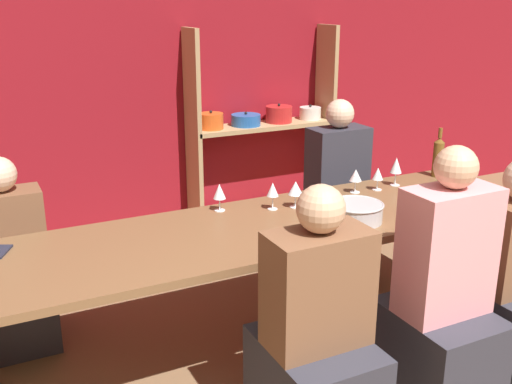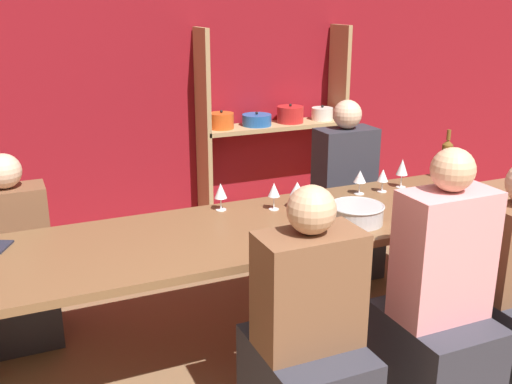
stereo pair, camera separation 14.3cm
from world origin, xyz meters
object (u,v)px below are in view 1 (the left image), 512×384
object	(u,v)px
wine_bottle_green	(438,156)
person_near_a	(510,294)
cell_phone	(0,252)
person_near_c	(440,316)
shelf_unit	(262,153)
wine_glass_red_c	(219,192)
person_far_b	(336,209)
wine_glass_red_b	(378,175)
wine_glass_white_a	(273,190)
mixing_bowl	(356,211)
dining_table	(264,238)
wine_glass_empty_a	(296,188)
person_near_b	(316,354)
wine_glass_white_b	(396,166)
person_far_a	(12,278)
wine_glass_red_a	(356,176)

from	to	relation	value
wine_bottle_green	person_near_a	size ratio (longest dim) A/B	0.28
cell_phone	person_near_c	distance (m)	2.07
person_near_c	shelf_unit	bearing A→B (deg)	81.46
wine_glass_red_c	person_far_b	distance (m)	1.23
wine_glass_red_b	wine_glass_white_a	bearing A→B (deg)	-177.82
mixing_bowl	person_near_a	distance (m)	0.88
person_far_b	person_near_c	size ratio (longest dim) A/B	0.96
dining_table	wine_bottle_green	size ratio (longest dim) A/B	9.15
wine_glass_red_b	person_near_a	world-z (taller)	person_near_a
wine_glass_empty_a	person_near_b	bearing A→B (deg)	-114.53
person_far_b	wine_glass_red_c	bearing A→B (deg)	21.98
dining_table	person_near_b	bearing A→B (deg)	-99.80
wine_glass_red_b	person_near_a	xyz separation A→B (m)	(0.15, -0.94, -0.41)
mixing_bowl	wine_glass_white_b	xyz separation A→B (m)	(0.60, 0.41, 0.07)
wine_bottle_green	wine_glass_white_b	size ratio (longest dim) A/B	1.80
person_far_a	person_far_b	distance (m)	2.16
wine_glass_white_b	dining_table	bearing A→B (deg)	-166.80
person_near_b	wine_bottle_green	bearing A→B (deg)	32.93
wine_glass_red_a	wine_glass_white_b	size ratio (longest dim) A/B	0.81
wine_glass_empty_a	person_near_c	distance (m)	1.04
wine_glass_white_b	person_near_c	distance (m)	1.21
wine_glass_red_c	person_near_b	bearing A→B (deg)	-90.05
wine_glass_red_a	person_near_b	bearing A→B (deg)	-132.03
shelf_unit	wine_bottle_green	size ratio (longest dim) A/B	5.10
dining_table	person_near_c	distance (m)	0.95
wine_bottle_green	wine_glass_empty_a	distance (m)	1.16
mixing_bowl	person_far_a	bearing A→B (deg)	152.21
person_far_b	wine_glass_red_a	bearing A→B (deg)	67.25
wine_glass_empty_a	wine_glass_red_c	bearing A→B (deg)	161.14
wine_bottle_green	person_far_a	world-z (taller)	person_far_a
wine_glass_red_c	cell_phone	bearing A→B (deg)	-176.03
shelf_unit	wine_glass_empty_a	bearing A→B (deg)	-111.02
dining_table	wine_glass_empty_a	distance (m)	0.38
dining_table	wine_glass_empty_a	world-z (taller)	wine_glass_empty_a
mixing_bowl	wine_bottle_green	distance (m)	1.08
mixing_bowl	wine_glass_empty_a	xyz separation A→B (m)	(-0.18, 0.33, 0.06)
person_near_a	person_near_b	distance (m)	1.17
dining_table	wine_glass_red_b	size ratio (longest dim) A/B	21.07
wine_glass_red_b	person_near_b	size ratio (longest dim) A/B	0.12
dining_table	person_near_b	xyz separation A→B (m)	(-0.12, -0.72, -0.24)
shelf_unit	person_near_a	distance (m)	2.56
wine_glass_red_c	person_far_a	size ratio (longest dim) A/B	0.14
wine_glass_white_b	person_far_a	distance (m)	2.36
wine_glass_red_b	wine_glass_empty_a	distance (m)	0.62
wine_glass_white_b	person_far_b	size ratio (longest dim) A/B	0.15
wine_glass_white_a	person_near_c	bearing A→B (deg)	-68.21
dining_table	cell_phone	distance (m)	1.29
wine_glass_red_c	person_near_a	distance (m)	1.61
dining_table	wine_glass_white_b	bearing A→B (deg)	13.20
wine_glass_white_a	cell_phone	world-z (taller)	wine_glass_white_a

